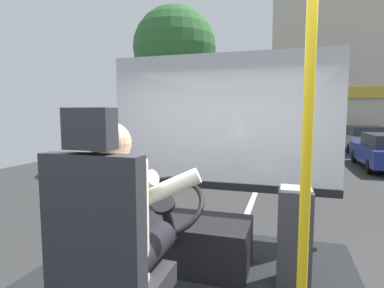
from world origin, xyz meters
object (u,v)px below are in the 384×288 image
at_px(steering_console, 185,240).
at_px(parked_car_silver, 365,138).
at_px(driver_seat, 107,266).
at_px(parked_car_charcoal, 343,133).
at_px(bus_driver, 119,221).
at_px(fare_box, 294,237).
at_px(handrail_pole, 307,158).

distance_m(steering_console, parked_car_silver, 16.01).
bearing_deg(driver_seat, parked_car_charcoal, 78.24).
xyz_separation_m(parked_car_silver, parked_car_charcoal, (-0.26, 4.80, -0.02)).
xyz_separation_m(bus_driver, steering_console, (0.00, 1.07, -0.54)).
relative_size(bus_driver, parked_car_charcoal, 0.20).
relative_size(bus_driver, parked_car_silver, 0.21).
height_order(driver_seat, parked_car_charcoal, driver_seat).
bearing_deg(driver_seat, fare_box, 51.78).
relative_size(driver_seat, steering_console, 1.22).
height_order(fare_box, parked_car_charcoal, fare_box).
distance_m(driver_seat, parked_car_silver, 17.16).
distance_m(bus_driver, parked_car_silver, 17.06).
relative_size(driver_seat, fare_box, 1.76).
bearing_deg(parked_car_silver, bus_driver, -105.99).
distance_m(steering_console, parked_car_charcoal, 20.60).
bearing_deg(driver_seat, parked_car_silver, 74.12).
xyz_separation_m(handrail_pole, fare_box, (-0.00, 1.04, -0.75)).
height_order(bus_driver, parked_car_silver, bus_driver).
distance_m(bus_driver, fare_box, 1.41).
height_order(bus_driver, fare_box, bus_driver).
bearing_deg(bus_driver, fare_box, 48.77).
relative_size(driver_seat, handrail_pole, 0.59).
bearing_deg(bus_driver, driver_seat, -90.00).
bearing_deg(parked_car_charcoal, parked_car_silver, -86.91).
xyz_separation_m(bus_driver, handrail_pole, (0.89, -0.02, 0.37)).
xyz_separation_m(fare_box, parked_car_charcoal, (3.54, 20.17, -0.42)).
distance_m(driver_seat, fare_box, 1.46).
xyz_separation_m(driver_seat, steering_console, (0.00, 1.19, -0.35)).
height_order(steering_console, parked_car_charcoal, steering_console).
distance_m(driver_seat, bus_driver, 0.22).
relative_size(driver_seat, bus_driver, 1.68).
bearing_deg(bus_driver, parked_car_charcoal, 78.18).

